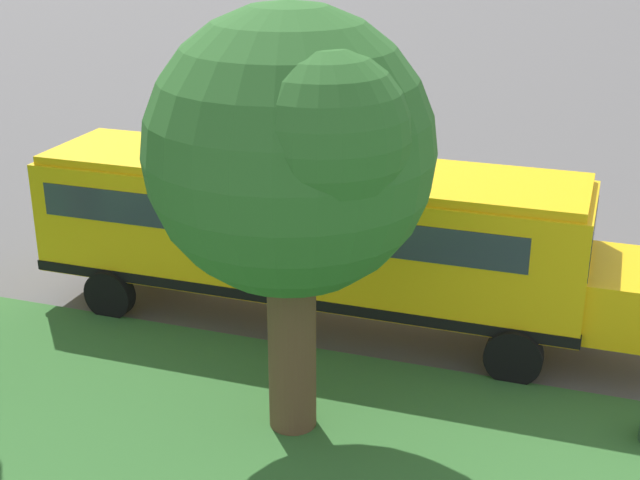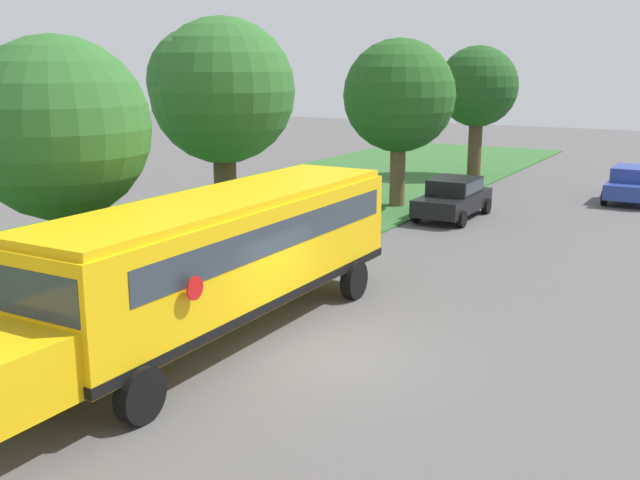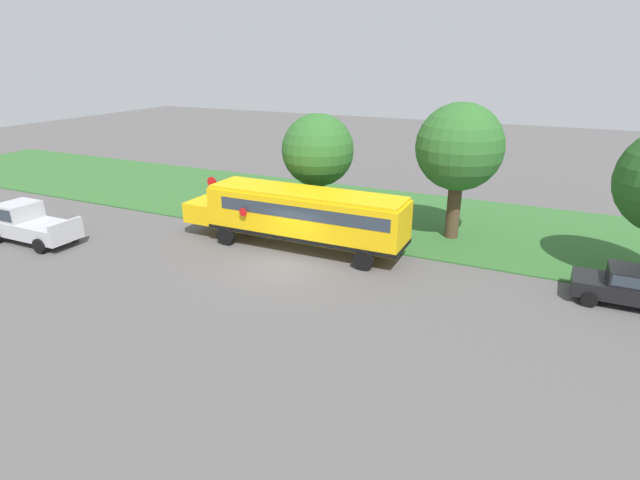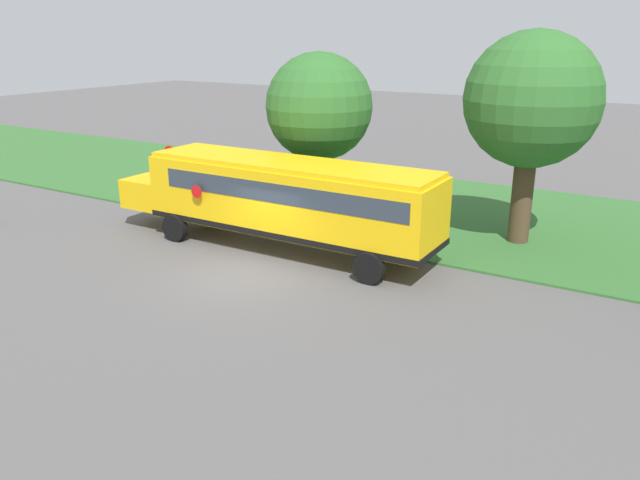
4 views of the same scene
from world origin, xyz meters
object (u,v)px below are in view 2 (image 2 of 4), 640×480
Objects in this scene: school_bus at (220,254)px; oak_tree_roadside_mid at (217,89)px; car_black_nearest at (454,196)px; car_blue_middle at (633,182)px; oak_tree_beside_bus at (51,128)px; oak_tree_far_end at (398,96)px; oak_tree_across_road at (476,85)px.

oak_tree_roadside_mid is at bearing 127.15° from school_bus.
car_blue_middle is (5.60, 7.23, 0.00)m from car_black_nearest.
oak_tree_beside_bus reaches higher than car_blue_middle.
school_bus is at bearing -52.85° from oak_tree_roadside_mid.
car_black_nearest is 10.65m from oak_tree_roadside_mid.
oak_tree_far_end reaches higher than car_blue_middle.
oak_tree_roadside_mid is at bearing -96.32° from oak_tree_across_road.
oak_tree_roadside_mid reaches higher than school_bus.
oak_tree_far_end is at bearing -144.35° from car_blue_middle.
school_bus is 1.68× the size of oak_tree_roadside_mid.
oak_tree_far_end is (-3.04, 16.22, 2.69)m from school_bus.
oak_tree_roadside_mid is (-10.58, -15.63, 4.25)m from car_blue_middle.
school_bus is at bearing -103.81° from car_blue_middle.
car_black_nearest and car_blue_middle have the same top height.
school_bus is 1.79× the size of oak_tree_far_end.
school_bus is at bearing -89.59° from car_black_nearest.
oak_tree_far_end reaches higher than school_bus.
oak_tree_far_end reaches higher than car_black_nearest.
oak_tree_across_road is (-8.45, 3.62, 3.94)m from car_blue_middle.
oak_tree_far_end is (-8.53, -6.12, 3.73)m from car_blue_middle.
school_bus reaches higher than car_blue_middle.
oak_tree_across_road is at bearing 88.05° from oak_tree_beside_bus.
oak_tree_across_road is (0.92, 26.90, 0.29)m from oak_tree_beside_bus.
car_black_nearest is at bearing 59.31° from oak_tree_roadside_mid.
car_black_nearest is at bearing -20.74° from oak_tree_far_end.
oak_tree_beside_bus is (-9.36, -23.28, 3.65)m from car_blue_middle.
oak_tree_beside_bus is 0.89× the size of oak_tree_roadside_mid.
car_blue_middle is 11.15m from oak_tree_far_end.
oak_tree_roadside_mid reaches higher than car_black_nearest.
school_bus is 4.76m from oak_tree_beside_bus.
school_bus reaches higher than car_black_nearest.
oak_tree_beside_bus is 26.92m from oak_tree_across_road.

